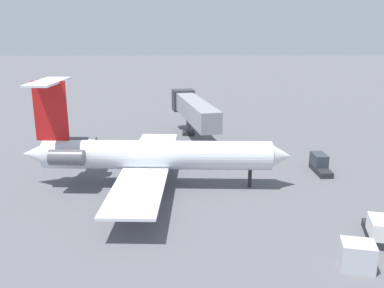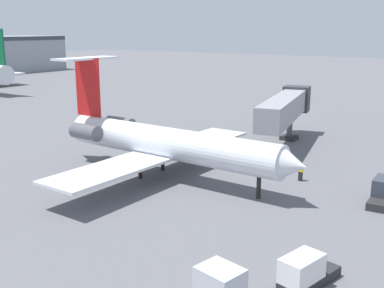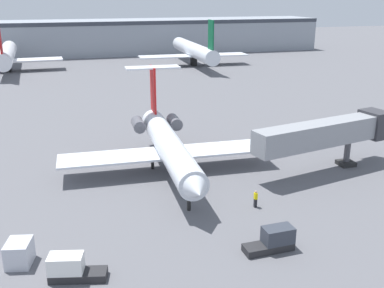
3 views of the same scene
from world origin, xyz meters
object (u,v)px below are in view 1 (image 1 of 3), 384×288
Objects in this scene: regional_jet at (149,154)px; cargo_container_uld at (357,256)px; baggage_tug_lead at (378,230)px; baggage_tug_trailing at (320,164)px; ground_crew_marshaller at (251,159)px; jet_bridge at (193,109)px.

regional_jet reaches higher than cargo_container_uld.
baggage_tug_lead and baggage_tug_trailing have the same top height.
baggage_tug_trailing reaches higher than ground_crew_marshaller.
ground_crew_marshaller is at bearing 10.30° from cargo_container_uld.
baggage_tug_trailing is at bearing -10.48° from cargo_container_uld.
baggage_tug_lead is at bearing -122.23° from regional_jet.
baggage_tug_trailing is (-13.66, -13.80, -3.60)m from jet_bridge.
regional_jet is at bearing 165.47° from jet_bridge.
baggage_tug_lead is at bearing -39.56° from cargo_container_uld.
jet_bridge is 32.15m from baggage_tug_lead.
baggage_tug_trailing reaches higher than cargo_container_uld.
baggage_tug_lead is at bearing -158.37° from ground_crew_marshaller.
baggage_tug_trailing is at bearing -1.91° from baggage_tug_lead.
jet_bridge is at bearing 45.29° from baggage_tug_trailing.
jet_bridge is 14.09m from ground_crew_marshaller.
regional_jet reaches higher than ground_crew_marshaller.
ground_crew_marshaller is at bearing -151.44° from jet_bridge.
jet_bridge is 34.45m from cargo_container_uld.
regional_jet is 6.30× the size of baggage_tug_lead.
jet_bridge reaches higher than baggage_tug_trailing.
regional_jet is 18.39m from jet_bridge.
regional_jet is at bearing 117.56° from ground_crew_marshaller.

